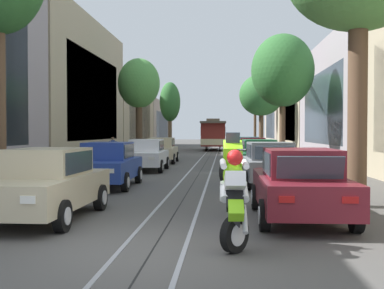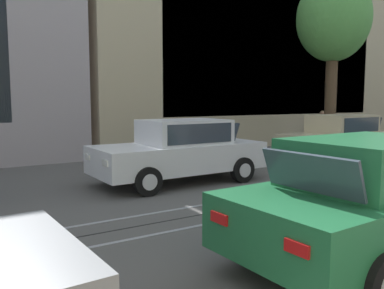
{
  "view_description": "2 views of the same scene",
  "coord_description": "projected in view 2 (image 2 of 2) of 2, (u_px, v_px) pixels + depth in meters",
  "views": [
    {
      "loc": [
        1.18,
        -7.93,
        1.96
      ],
      "look_at": [
        -0.76,
        21.1,
        1.19
      ],
      "focal_mm": 45.25,
      "sensor_mm": 36.0,
      "label": 1
    },
    {
      "loc": [
        5.89,
        10.93,
        2.06
      ],
      "look_at": [
        -2.07,
        15.99,
        1.02
      ],
      "focal_mm": 37.55,
      "sensor_mm": 36.0,
      "label": 2
    }
  ],
  "objects": [
    {
      "name": "building_facade_left",
      "position": [
        333.0,
        65.0,
        23.45
      ],
      "size": [
        5.17,
        69.67,
        9.47
      ],
      "color": "gray",
      "rests_on": "ground"
    },
    {
      "name": "pedestrian_on_left_pavement",
      "position": [
        322.0,
        125.0,
        19.01
      ],
      "size": [
        0.55,
        0.42,
        1.58
      ],
      "color": "black",
      "rests_on": "ground"
    },
    {
      "name": "street_tree_kerb_left_second",
      "position": [
        333.0,
        21.0,
        15.3
      ],
      "size": [
        2.78,
        2.79,
        6.82
      ],
      "color": "#4C3826",
      "rests_on": "ground"
    },
    {
      "name": "parked_car_beige_fourth_left",
      "position": [
        339.0,
        138.0,
        13.49
      ],
      "size": [
        2.06,
        4.39,
        1.58
      ],
      "color": "#C1B28E",
      "rests_on": "ground"
    },
    {
      "name": "parked_car_green_mid_right",
      "position": [
        374.0,
        198.0,
        5.22
      ],
      "size": [
        2.1,
        4.4,
        1.58
      ],
      "color": "#1E6038",
      "rests_on": "ground"
    },
    {
      "name": "parked_car_white_mid_left",
      "position": [
        180.0,
        151.0,
        10.08
      ],
      "size": [
        2.04,
        4.38,
        1.58
      ],
      "color": "silver",
      "rests_on": "ground"
    }
  ]
}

